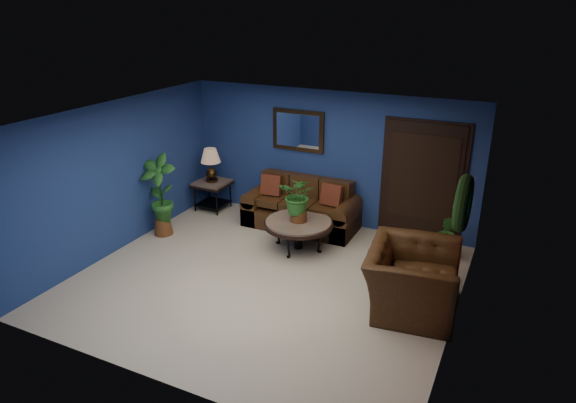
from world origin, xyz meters
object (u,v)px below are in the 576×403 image
at_px(table_lamp, 211,161).
at_px(side_chair, 330,206).
at_px(sofa, 302,210).
at_px(armchair, 412,279).
at_px(coffee_table, 298,224).
at_px(end_table, 212,188).

relative_size(table_lamp, side_chair, 0.78).
relative_size(sofa, armchair, 1.53).
xyz_separation_m(sofa, coffee_table, (0.33, -0.89, 0.14)).
height_order(end_table, side_chair, side_chair).
xyz_separation_m(side_chair, armchair, (1.94, -1.92, -0.03)).
height_order(coffee_table, side_chair, side_chair).
bearing_deg(sofa, side_chair, 3.61).
distance_m(coffee_table, end_table, 2.46).
bearing_deg(table_lamp, end_table, 135.00).
distance_m(coffee_table, armchair, 2.37).
xyz_separation_m(end_table, table_lamp, (0.00, -0.00, 0.56)).
xyz_separation_m(coffee_table, side_chair, (0.20, 0.93, 0.02)).
bearing_deg(armchair, table_lamp, 60.74).
height_order(coffee_table, armchair, armchair).
bearing_deg(coffee_table, end_table, 159.41).
bearing_deg(end_table, coffee_table, -20.59).
xyz_separation_m(table_lamp, armchair, (4.45, -1.86, -0.57)).
height_order(table_lamp, armchair, table_lamp).
height_order(side_chair, armchair, armchair).
relative_size(side_chair, armchair, 0.61).
distance_m(end_table, armchair, 4.82).
distance_m(sofa, table_lamp, 2.10).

